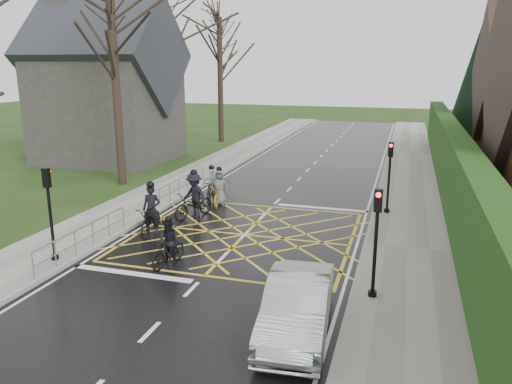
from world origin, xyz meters
The scene contains 22 objects.
ground centered at (0.00, 0.00, 0.00)m, with size 120.00×120.00×0.00m, color black.
road centered at (0.00, 0.00, 0.01)m, with size 9.00×80.00×0.01m, color black.
sidewalk_right centered at (6.00, 0.00, 0.07)m, with size 3.00×80.00×0.15m, color gray.
sidewalk_left centered at (-6.00, 0.00, 0.07)m, with size 3.00×80.00×0.15m, color gray.
stone_wall centered at (7.75, 6.00, 0.35)m, with size 0.50×38.00×0.70m, color slate.
hedge centered at (7.75, 6.00, 2.10)m, with size 0.90×38.00×2.80m, color #19350E.
conifer centered at (10.75, 26.00, 4.99)m, with size 4.60×4.60×10.00m.
church centered at (-13.54, 12.00, 4.93)m, with size 8.80×7.80×11.00m.
tree_near centered at (-9.00, 6.00, 7.91)m, with size 9.24×9.24×11.44m.
tree_mid centered at (-10.00, 14.00, 8.63)m, with size 10.08×10.08×12.48m.
tree_far centered at (-9.30, 22.00, 7.19)m, with size 8.40×8.40×10.40m.
railing_south centered at (-4.65, -3.50, 0.78)m, with size 0.05×5.04×1.03m.
railing_north centered at (-4.65, 4.00, 0.79)m, with size 0.05×6.04×1.03m.
traffic_light_ne centered at (5.10, 4.20, 1.66)m, with size 0.24×0.31×3.21m.
traffic_light_se centered at (5.10, -4.20, 1.66)m, with size 0.24×0.31×3.21m.
traffic_light_sw centered at (-5.10, -4.50, 1.66)m, with size 0.24×0.31×3.21m.
cyclist_rear centered at (-3.49, -0.91, 0.68)m, with size 1.12×2.25×2.09m.
cyclist_back centered at (-1.44, -3.53, 0.63)m, with size 0.85×1.73×1.68m.
cyclist_mid centered at (-2.77, 1.54, 0.77)m, with size 1.50×2.28×2.10m.
cyclist_front centered at (-3.00, 4.08, 0.65)m, with size 1.00×1.83×1.78m.
cyclist_lead centered at (-2.46, 3.69, 0.63)m, with size 0.98×1.94×1.81m.
car centered at (3.46, -6.43, 0.71)m, with size 1.50×4.30×1.42m, color #A6A8AD.
Camera 1 is at (5.69, -17.25, 6.40)m, focal length 35.00 mm.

